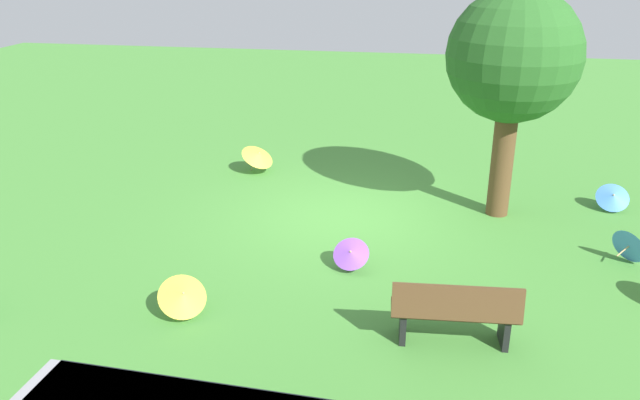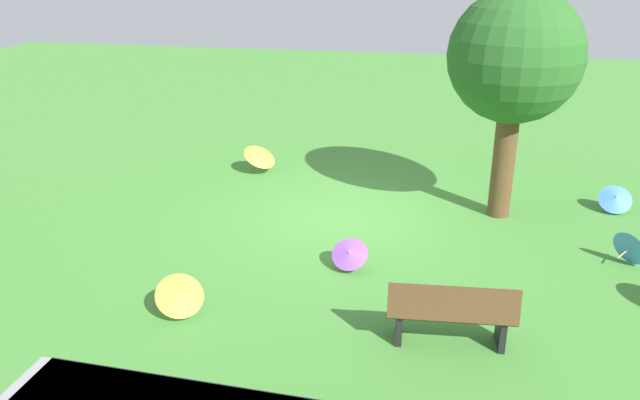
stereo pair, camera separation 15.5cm
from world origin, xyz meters
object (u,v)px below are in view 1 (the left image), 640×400
Objects in this scene: parasol_blue_1 at (631,245)px; parasol_purple_0 at (351,253)px; park_bench at (455,312)px; shade_tree at (514,58)px; parasol_blue_2 at (613,196)px; parasol_yellow_1 at (183,295)px; parasol_yellow_0 at (258,155)px.

parasol_purple_0 is at bearing 13.73° from parasol_blue_1.
shade_tree is at bearing -101.04° from park_bench.
park_bench is 2.66× the size of parasol_purple_0.
parasol_blue_2 is 8.37m from parasol_yellow_1.
parasol_blue_1 is 2.22m from parasol_blue_2.
shade_tree is 6.76× the size of parasol_purple_0.
park_bench is 4.00m from parasol_blue_1.
parasol_yellow_0 reaches higher than parasol_blue_1.
park_bench is 1.69× the size of parasol_yellow_0.
parasol_blue_2 is at bearing -144.61° from parasol_purple_0.
shade_tree reaches higher than parasol_blue_1.
park_bench is at bearing -179.92° from parasol_yellow_1.
shade_tree is 4.29× the size of parasol_yellow_0.
park_bench reaches higher than parasol_purple_0.
parasol_blue_2 is (-2.18, -0.54, -2.63)m from shade_tree.
parasol_blue_2 reaches higher than parasol_purple_0.
parasol_yellow_0 is (5.08, -1.46, -2.51)m from shade_tree.
parasol_purple_0 is 0.69× the size of parasol_yellow_1.
parasol_purple_0 is at bearing -139.31° from parasol_yellow_1.
parasol_yellow_1 is (2.06, 1.77, 0.05)m from parasol_purple_0.
shade_tree is (-0.88, -4.50, 2.46)m from park_bench.
park_bench is 2.36m from parasol_purple_0.
parasol_purple_0 is 2.72m from parasol_yellow_1.
park_bench reaches higher than parasol_blue_1.
parasol_yellow_1 is at bearing 45.08° from shade_tree.
parasol_blue_1 is 0.71× the size of parasol_yellow_1.
shade_tree is 4.69× the size of parasol_yellow_1.
shade_tree is at bearing -134.92° from parasol_yellow_1.
parasol_yellow_0 reaches higher than parasol_purple_0.
parasol_purple_0 is (4.37, 1.07, -0.01)m from parasol_blue_1.
parasol_yellow_0 is 4.96m from parasol_purple_0.
parasol_blue_2 is at bearing -166.04° from shade_tree.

